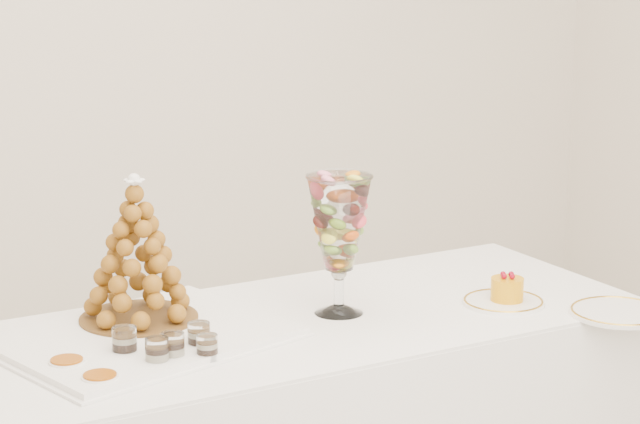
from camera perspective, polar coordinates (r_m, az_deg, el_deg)
lace_tray at (r=2.97m, az=-8.09°, el=-5.69°), size 0.74×0.63×0.02m
macaron_vase at (r=3.09m, az=0.88°, el=-0.59°), size 0.16×0.16×0.35m
cake_plate at (r=3.26m, az=8.38°, el=-4.10°), size 0.21×0.21×0.01m
spare_plate at (r=3.23m, az=13.50°, el=-4.49°), size 0.25×0.25×0.01m
verrine_a at (r=2.85m, az=-8.92°, el=-5.95°), size 0.07×0.07×0.08m
verrine_b at (r=2.81m, az=-6.74°, el=-6.21°), size 0.06×0.06×0.07m
verrine_c at (r=2.88m, az=-5.56°, el=-5.73°), size 0.06×0.06×0.07m
verrine_d at (r=2.79m, az=-7.45°, el=-6.44°), size 0.06×0.06×0.07m
verrine_e at (r=2.81m, az=-5.18°, el=-6.24°), size 0.05×0.05×0.06m
ramekin_back at (r=2.81m, az=-11.50°, el=-6.91°), size 0.08×0.08×0.02m
ramekin_front at (r=2.71m, az=-10.02°, el=-7.62°), size 0.08×0.08×0.02m
croquembouche at (r=3.02m, az=-8.39°, el=-1.71°), size 0.29×0.29×0.36m
mousse_cake at (r=3.25m, az=8.55°, el=-3.49°), size 0.08×0.08×0.07m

